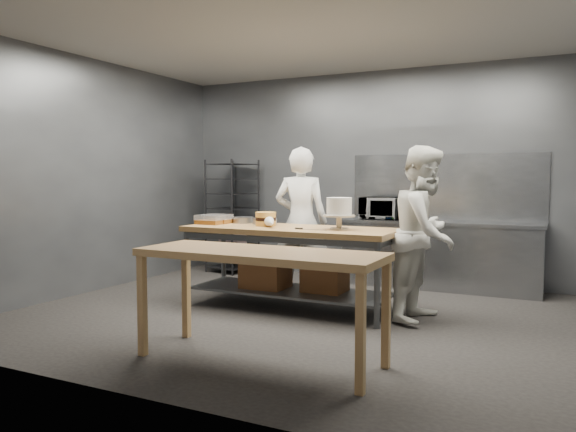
# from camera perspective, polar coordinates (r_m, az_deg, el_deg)

# --- Properties ---
(ground) EXTENTS (6.00, 6.00, 0.00)m
(ground) POSITION_cam_1_polar(r_m,az_deg,el_deg) (6.09, 1.43, -10.12)
(ground) COLOR black
(ground) RESTS_ON ground
(back_wall) EXTENTS (6.00, 0.04, 3.00)m
(back_wall) POSITION_cam_1_polar(r_m,az_deg,el_deg) (8.24, 8.84, 4.06)
(back_wall) COLOR #4C4F54
(back_wall) RESTS_ON ground
(work_table) EXTENTS (2.40, 0.90, 0.92)m
(work_table) POSITION_cam_1_polar(r_m,az_deg,el_deg) (6.34, 0.21, -4.27)
(work_table) COLOR #9D713E
(work_table) RESTS_ON ground
(near_counter) EXTENTS (2.00, 0.70, 0.90)m
(near_counter) POSITION_cam_1_polar(r_m,az_deg,el_deg) (4.48, -2.88, -4.62)
(near_counter) COLOR #A27043
(near_counter) RESTS_ON ground
(back_counter) EXTENTS (2.60, 0.60, 0.90)m
(back_counter) POSITION_cam_1_polar(r_m,az_deg,el_deg) (7.75, 15.12, -3.80)
(back_counter) COLOR slate
(back_counter) RESTS_ON ground
(splashback_panel) EXTENTS (2.60, 0.02, 0.90)m
(splashback_panel) POSITION_cam_1_polar(r_m,az_deg,el_deg) (7.97, 15.66, 2.88)
(splashback_panel) COLOR slate
(splashback_panel) RESTS_ON back_counter
(speed_rack) EXTENTS (0.72, 0.76, 1.75)m
(speed_rack) POSITION_cam_1_polar(r_m,az_deg,el_deg) (8.82, -5.66, -0.11)
(speed_rack) COLOR black
(speed_rack) RESTS_ON ground
(chef_behind) EXTENTS (0.74, 0.54, 1.85)m
(chef_behind) POSITION_cam_1_polar(r_m,az_deg,el_deg) (7.06, 1.33, -0.53)
(chef_behind) COLOR white
(chef_behind) RESTS_ON ground
(chef_right) EXTENTS (0.79, 0.96, 1.80)m
(chef_right) POSITION_cam_1_polar(r_m,az_deg,el_deg) (5.96, 13.77, -1.73)
(chef_right) COLOR white
(chef_right) RESTS_ON ground
(microwave) EXTENTS (0.54, 0.37, 0.30)m
(microwave) POSITION_cam_1_polar(r_m,az_deg,el_deg) (7.89, 9.43, 0.79)
(microwave) COLOR black
(microwave) RESTS_ON back_counter
(frosted_cake_stand) EXTENTS (0.34, 0.34, 0.34)m
(frosted_cake_stand) POSITION_cam_1_polar(r_m,az_deg,el_deg) (6.02, 5.22, 0.72)
(frosted_cake_stand) COLOR #C0B49A
(frosted_cake_stand) RESTS_ON work_table
(layer_cake) EXTENTS (0.24, 0.24, 0.16)m
(layer_cake) POSITION_cam_1_polar(r_m,az_deg,el_deg) (6.47, -2.28, -0.30)
(layer_cake) COLOR gold
(layer_cake) RESTS_ON work_table
(cake_pans) EXTENTS (0.59, 0.31, 0.07)m
(cake_pans) POSITION_cam_1_polar(r_m,az_deg,el_deg) (6.77, -3.35, -0.47)
(cake_pans) COLOR gray
(cake_pans) RESTS_ON work_table
(piping_bag) EXTENTS (0.32, 0.38, 0.12)m
(piping_bag) POSITION_cam_1_polar(r_m,az_deg,el_deg) (6.20, -1.77, -0.67)
(piping_bag) COLOR white
(piping_bag) RESTS_ON work_table
(offset_spatula) EXTENTS (0.36, 0.02, 0.02)m
(offset_spatula) POSITION_cam_1_polar(r_m,az_deg,el_deg) (6.03, 1.87, -1.33)
(offset_spatula) COLOR slate
(offset_spatula) RESTS_ON work_table
(pastry_clamshells) EXTENTS (0.32, 0.38, 0.11)m
(pastry_clamshells) POSITION_cam_1_polar(r_m,az_deg,el_deg) (6.83, -7.54, -0.31)
(pastry_clamshells) COLOR #9D551F
(pastry_clamshells) RESTS_ON work_table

